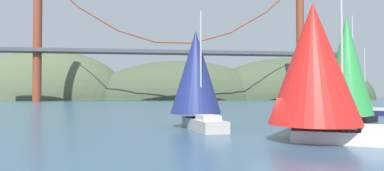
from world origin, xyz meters
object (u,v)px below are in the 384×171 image
(sailboat_green_sail, at_px, (348,69))
(sailboat_red_spinnaker, at_px, (316,67))
(sailboat_orange_sail, at_px, (354,81))
(sailboat_white_mainsail, at_px, (338,90))
(sailboat_navy_sail, at_px, (196,76))
(channel_buoy, at_px, (346,108))

(sailboat_green_sail, relative_size, sailboat_red_spinnaker, 1.10)
(sailboat_orange_sail, bearing_deg, sailboat_green_sail, -124.94)
(sailboat_green_sail, xyz_separation_m, sailboat_white_mainsail, (25.47, 44.20, -1.23))
(sailboat_green_sail, distance_m, sailboat_orange_sail, 16.48)
(sailboat_green_sail, relative_size, sailboat_white_mainsail, 1.23)
(sailboat_red_spinnaker, relative_size, sailboat_orange_sail, 1.03)
(sailboat_navy_sail, distance_m, sailboat_white_mainsail, 59.22)
(sailboat_green_sail, height_order, sailboat_orange_sail, sailboat_green_sail)
(sailboat_navy_sail, distance_m, sailboat_red_spinnaker, 10.42)
(sailboat_navy_sail, relative_size, channel_buoy, 3.49)
(sailboat_white_mainsail, height_order, channel_buoy, sailboat_white_mainsail)
(sailboat_navy_sail, height_order, sailboat_white_mainsail, sailboat_navy_sail)
(sailboat_navy_sail, xyz_separation_m, channel_buoy, (28.19, 24.21, -3.86))
(sailboat_green_sail, distance_m, sailboat_red_spinnaker, 11.90)
(sailboat_white_mainsail, distance_m, sailboat_orange_sail, 34.64)
(sailboat_navy_sail, height_order, sailboat_red_spinnaker, sailboat_navy_sail)
(sailboat_red_spinnaker, xyz_separation_m, sailboat_white_mainsail, (33.15, 53.26, -0.59))
(sailboat_navy_sail, relative_size, sailboat_orange_sail, 1.06)
(sailboat_white_mainsail, relative_size, sailboat_orange_sail, 0.92)
(sailboat_green_sail, height_order, sailboat_white_mainsail, sailboat_green_sail)
(sailboat_green_sail, relative_size, sailboat_orange_sail, 1.13)
(sailboat_orange_sail, height_order, channel_buoy, sailboat_orange_sail)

